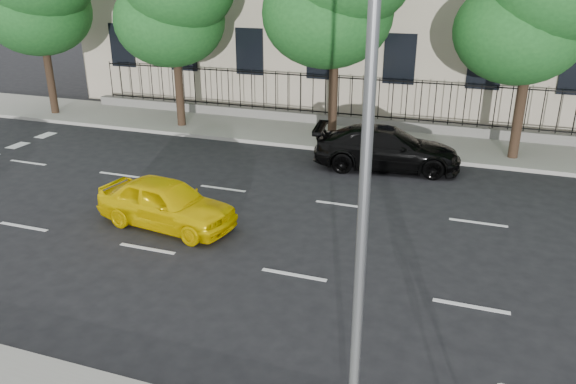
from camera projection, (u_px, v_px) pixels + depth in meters
name	position (u px, v px, depth m)	size (l,w,h in m)	color
ground	(253.00, 336.00, 11.03)	(120.00, 120.00, 0.00)	black
far_sidewalk	(383.00, 141.00, 23.27)	(60.00, 4.00, 0.15)	gray
lane_markings	(321.00, 235.00, 15.19)	(49.60, 4.62, 0.01)	silver
iron_fence	(391.00, 118.00, 24.55)	(30.00, 0.50, 2.20)	slate
street_light	(377.00, 108.00, 6.81)	(0.25, 3.32, 8.05)	slate
yellow_taxi	(166.00, 203.00, 15.52)	(1.62, 4.03, 1.37)	#EFCA00
black_sedan	(387.00, 148.00, 20.04)	(2.11, 5.19, 1.51)	black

